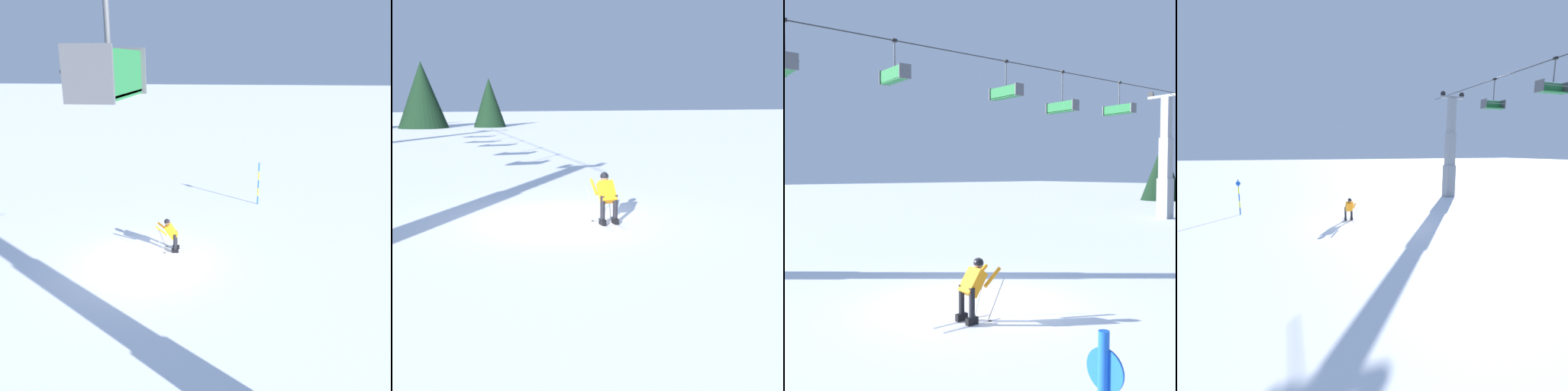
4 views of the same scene
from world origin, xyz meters
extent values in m
plane|color=white|center=(0.00, 0.00, 0.00)|extent=(260.00, 260.00, 0.00)
cube|color=white|center=(-1.00, -0.91, 0.01)|extent=(1.57, 0.15, 0.01)
cube|color=black|center=(-1.00, -0.91, 0.09)|extent=(0.28, 0.12, 0.16)
cylinder|color=black|center=(-1.00, -0.91, 0.49)|extent=(0.13, 0.13, 0.65)
cube|color=white|center=(-0.99, -1.28, 0.01)|extent=(1.57, 0.15, 0.01)
cube|color=black|center=(-0.99, -1.28, 0.09)|extent=(0.28, 0.12, 0.16)
cylinder|color=black|center=(-0.99, -1.28, 0.49)|extent=(0.13, 0.13, 0.65)
cube|color=orange|center=(-0.83, -1.09, 0.89)|extent=(0.56, 0.44, 0.64)
sphere|color=#997051|center=(-0.66, -1.08, 1.26)|extent=(0.21, 0.21, 0.21)
sphere|color=black|center=(-0.66, -1.08, 1.30)|extent=(0.23, 0.23, 0.23)
cylinder|color=orange|center=(-0.46, -0.84, 0.98)|extent=(0.49, 0.10, 0.42)
cylinder|color=gray|center=(-0.42, -0.80, 0.41)|extent=(0.48, 0.16, 1.10)
cylinder|color=black|center=(-0.60, -0.76, 0.05)|extent=(0.07, 0.07, 0.01)
cylinder|color=orange|center=(-0.44, -1.30, 0.98)|extent=(0.49, 0.10, 0.42)
cylinder|color=gray|center=(-0.40, -1.35, 0.41)|extent=(0.49, 0.12, 1.10)
cylinder|color=black|center=(-0.58, -1.40, 0.05)|extent=(0.07, 0.07, 0.01)
cube|color=gray|center=(-7.06, 9.68, 1.46)|extent=(0.85, 0.85, 2.91)
cube|color=gray|center=(-7.06, 9.68, 4.37)|extent=(0.72, 0.72, 2.91)
cube|color=gray|center=(-7.06, 9.68, 7.28)|extent=(0.58, 0.58, 2.91)
cube|color=gray|center=(-7.06, 9.68, 8.83)|extent=(0.28, 2.23, 0.18)
cylinder|color=black|center=(-7.06, 10.61, 9.08)|extent=(0.10, 0.44, 0.44)
cylinder|color=black|center=(-7.06, 8.74, 9.08)|extent=(0.10, 0.44, 0.44)
cube|color=black|center=(-1.85, 9.68, 9.14)|extent=(0.20, 0.16, 0.14)
cylinder|color=#4C4F54|center=(-1.85, 9.68, 8.43)|extent=(0.07, 0.07, 1.42)
cube|color=#1E6633|center=(-1.85, 9.68, 7.17)|extent=(0.45, 1.62, 0.06)
cube|color=#1E6633|center=(-2.05, 9.68, 7.44)|extent=(0.06, 1.62, 0.55)
cylinder|color=#4C4F54|center=(-1.55, 9.68, 7.47)|extent=(0.04, 1.54, 0.04)
cube|color=#4C4F54|center=(-1.85, 10.49, 7.44)|extent=(0.57, 0.05, 0.63)
cube|color=#4C4F54|center=(-1.85, 8.87, 7.44)|extent=(0.57, 0.05, 0.63)
cube|color=black|center=(2.80, 9.68, 9.14)|extent=(0.20, 0.16, 0.14)
cylinder|color=#4C4F54|center=(2.80, 9.68, 8.53)|extent=(0.07, 0.07, 1.22)
cube|color=#1E6633|center=(2.80, 9.68, 7.37)|extent=(0.45, 1.94, 0.06)
cube|color=#1E6633|center=(2.60, 9.68, 7.64)|extent=(0.06, 1.94, 0.55)
cylinder|color=#4C4F54|center=(3.10, 9.68, 7.67)|extent=(0.04, 1.84, 0.04)
cube|color=#4C4F54|center=(2.80, 10.64, 7.64)|extent=(0.57, 0.05, 0.63)
cube|color=#4C4F54|center=(2.80, 8.71, 7.64)|extent=(0.57, 0.05, 0.63)
cylinder|color=blue|center=(-4.62, -7.62, 0.23)|extent=(0.07, 0.07, 0.47)
cylinder|color=yellow|center=(-4.62, -7.62, 0.70)|extent=(0.07, 0.07, 0.47)
cylinder|color=blue|center=(-4.62, -7.62, 1.16)|extent=(0.07, 0.07, 0.47)
cylinder|color=yellow|center=(-4.62, -7.62, 1.63)|extent=(0.07, 0.07, 0.47)
cylinder|color=blue|center=(-4.62, -7.62, 2.10)|extent=(0.07, 0.07, 0.47)
cylinder|color=blue|center=(-4.60, -7.62, 2.08)|extent=(0.02, 0.28, 0.28)
camera|label=1|loc=(-3.49, 15.11, 7.59)|focal=39.43mm
camera|label=2|loc=(-13.48, 3.79, 3.38)|focal=46.32mm
camera|label=3|loc=(-6.97, -9.45, 3.31)|focal=43.51mm
camera|label=4|loc=(15.20, -4.61, 4.15)|focal=25.61mm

